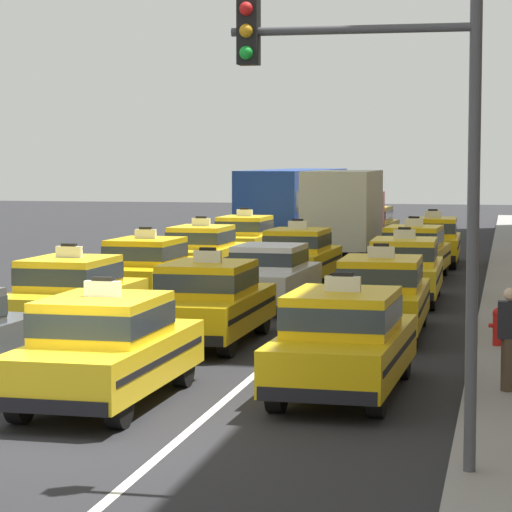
# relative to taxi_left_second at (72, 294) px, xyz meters

# --- Properties ---
(ground_plane) EXTENTS (160.00, 160.00, 0.00)m
(ground_plane) POSITION_rel_taxi_left_second_xyz_m (3.11, -8.15, -0.88)
(ground_plane) COLOR #232326
(lane_stripe_left_center) EXTENTS (0.14, 80.00, 0.01)m
(lane_stripe_left_center) POSITION_rel_taxi_left_second_xyz_m (1.51, 11.85, -0.87)
(lane_stripe_left_center) COLOR silver
(lane_stripe_left_center) RESTS_ON ground
(lane_stripe_center_right) EXTENTS (0.14, 80.00, 0.01)m
(lane_stripe_center_right) POSITION_rel_taxi_left_second_xyz_m (4.71, 11.85, -0.87)
(lane_stripe_center_right) COLOR silver
(lane_stripe_center_right) RESTS_ON ground
(taxi_left_second) EXTENTS (1.95, 4.61, 1.96)m
(taxi_left_second) POSITION_rel_taxi_left_second_xyz_m (0.00, 0.00, 0.00)
(taxi_left_second) COLOR black
(taxi_left_second) RESTS_ON ground
(taxi_left_third) EXTENTS (1.97, 4.62, 1.96)m
(taxi_left_third) POSITION_rel_taxi_left_second_xyz_m (-0.19, 5.90, 0.00)
(taxi_left_third) COLOR black
(taxi_left_third) RESTS_ON ground
(taxi_left_fourth) EXTENTS (1.95, 4.61, 1.96)m
(taxi_left_fourth) POSITION_rel_taxi_left_second_xyz_m (-0.21, 11.55, 0.00)
(taxi_left_fourth) COLOR black
(taxi_left_fourth) RESTS_ON ground
(taxi_left_fifth) EXTENTS (1.96, 4.62, 1.96)m
(taxi_left_fifth) POSITION_rel_taxi_left_second_xyz_m (-0.23, 17.67, 0.00)
(taxi_left_fifth) COLOR black
(taxi_left_fifth) RESTS_ON ground
(bus_left_sixth) EXTENTS (3.00, 11.30, 3.22)m
(bus_left_sixth) POSITION_rel_taxi_left_second_xyz_m (-0.10, 26.93, 0.94)
(bus_left_sixth) COLOR black
(bus_left_sixth) RESTS_ON ground
(taxi_center_nearest) EXTENTS (1.90, 4.59, 1.96)m
(taxi_center_nearest) POSITION_rel_taxi_left_second_xyz_m (3.01, -6.39, 0.00)
(taxi_center_nearest) COLOR black
(taxi_center_nearest) RESTS_ON ground
(taxi_center_second) EXTENTS (1.86, 4.58, 1.96)m
(taxi_center_second) POSITION_rel_taxi_left_second_xyz_m (3.10, -0.47, 0.00)
(taxi_center_second) COLOR black
(taxi_center_second) RESTS_ON ground
(sedan_center_third) EXTENTS (1.93, 4.37, 1.58)m
(sedan_center_third) POSITION_rel_taxi_left_second_xyz_m (3.15, 5.47, -0.03)
(sedan_center_third) COLOR black
(sedan_center_third) RESTS_ON ground
(taxi_center_fourth) EXTENTS (1.97, 4.62, 1.96)m
(taxi_center_fourth) POSITION_rel_taxi_left_second_xyz_m (2.94, 10.68, 0.00)
(taxi_center_fourth) COLOR black
(taxi_center_fourth) RESTS_ON ground
(box_truck_center_fifth) EXTENTS (2.31, 6.97, 3.27)m
(box_truck_center_fifth) POSITION_rel_taxi_left_second_xyz_m (3.14, 19.38, 0.90)
(box_truck_center_fifth) COLOR black
(box_truck_center_fifth) RESTS_ON ground
(taxi_center_sixth) EXTENTS (2.04, 4.65, 1.96)m
(taxi_center_sixth) POSITION_rel_taxi_left_second_xyz_m (3.23, 26.61, 0.00)
(taxi_center_sixth) COLOR black
(taxi_center_sixth) RESTS_ON ground
(taxi_right_nearest) EXTENTS (1.95, 4.61, 1.96)m
(taxi_right_nearest) POSITION_rel_taxi_left_second_xyz_m (6.44, -4.95, 0.00)
(taxi_right_nearest) COLOR black
(taxi_right_nearest) RESTS_ON ground
(taxi_right_second) EXTENTS (1.88, 4.59, 1.96)m
(taxi_right_second) POSITION_rel_taxi_left_second_xyz_m (6.36, 1.36, 0.00)
(taxi_right_second) COLOR black
(taxi_right_second) RESTS_ON ground
(taxi_right_third) EXTENTS (1.89, 4.59, 1.96)m
(taxi_right_third) POSITION_rel_taxi_left_second_xyz_m (6.34, 7.21, 0.00)
(taxi_right_third) COLOR black
(taxi_right_third) RESTS_ON ground
(taxi_right_fourth) EXTENTS (2.02, 4.64, 1.96)m
(taxi_right_fourth) POSITION_rel_taxi_left_second_xyz_m (6.14, 12.86, 0.00)
(taxi_right_fourth) COLOR black
(taxi_right_fourth) RESTS_ON ground
(taxi_right_fifth) EXTENTS (1.89, 4.59, 1.96)m
(taxi_right_fifth) POSITION_rel_taxi_left_second_xyz_m (6.38, 18.00, 0.00)
(taxi_right_fifth) COLOR black
(taxi_right_fifth) RESTS_ON ground
(pedestrian_near_crosswalk) EXTENTS (0.47, 0.24, 1.60)m
(pedestrian_near_crosswalk) POSITION_rel_taxi_left_second_xyz_m (9.00, -4.82, 0.07)
(pedestrian_near_crosswalk) COLOR #473828
(pedestrian_near_crosswalk) RESTS_ON sidewalk_curb
(fire_hydrant) EXTENTS (0.36, 0.22, 0.73)m
(fire_hydrant) POSITION_rel_taxi_left_second_xyz_m (8.79, -0.34, -0.33)
(fire_hydrant) COLOR red
(fire_hydrant) RESTS_ON sidewalk_curb
(traffic_light_pole) EXTENTS (2.87, 0.33, 5.58)m
(traffic_light_pole) POSITION_rel_taxi_left_second_xyz_m (7.60, -9.68, 2.94)
(traffic_light_pole) COLOR #47474C
(traffic_light_pole) RESTS_ON ground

